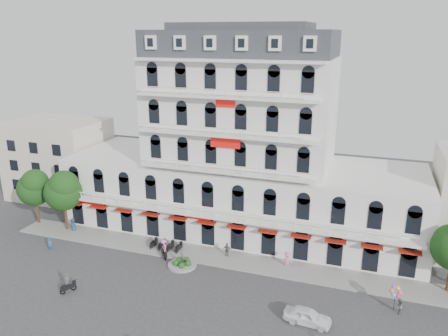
% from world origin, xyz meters
% --- Properties ---
extents(ground, '(120.00, 120.00, 0.00)m').
position_xyz_m(ground, '(0.00, 0.00, 0.00)').
color(ground, '#38383A').
rests_on(ground, ground).
extents(sidewalk, '(53.00, 4.00, 0.16)m').
position_xyz_m(sidewalk, '(0.00, 9.00, 0.08)').
color(sidewalk, gray).
rests_on(sidewalk, ground).
extents(main_building, '(45.00, 15.00, 25.80)m').
position_xyz_m(main_building, '(0.00, 18.00, 9.96)').
color(main_building, silver).
rests_on(main_building, ground).
extents(flank_building_west, '(14.00, 10.00, 12.00)m').
position_xyz_m(flank_building_west, '(-30.00, 20.00, 6.00)').
color(flank_building_west, beige).
rests_on(flank_building_west, ground).
extents(traffic_island, '(3.20, 3.20, 1.60)m').
position_xyz_m(traffic_island, '(-3.00, 6.00, 0.26)').
color(traffic_island, gray).
rests_on(traffic_island, ground).
extents(parked_scooter_row, '(4.40, 1.80, 1.10)m').
position_xyz_m(parked_scooter_row, '(-6.35, 8.80, 0.00)').
color(parked_scooter_row, black).
rests_on(parked_scooter_row, ground).
extents(tree_west_outer, '(4.50, 4.48, 7.76)m').
position_xyz_m(tree_west_outer, '(-25.95, 9.98, 5.35)').
color(tree_west_outer, '#382314').
rests_on(tree_west_outer, ground).
extents(tree_west_inner, '(4.76, 4.76, 8.25)m').
position_xyz_m(tree_west_inner, '(-20.95, 9.48, 5.68)').
color(tree_west_inner, '#382314').
rests_on(tree_west_inner, ground).
extents(parked_car, '(4.34, 2.06, 1.43)m').
position_xyz_m(parked_car, '(11.60, 0.52, 0.72)').
color(parked_car, white).
rests_on(parked_car, ground).
extents(rider_west, '(1.05, 1.53, 2.04)m').
position_xyz_m(rider_west, '(-11.59, -2.36, 0.89)').
color(rider_west, black).
rests_on(rider_west, ground).
extents(rider_center, '(1.32, 1.38, 2.35)m').
position_xyz_m(rider_center, '(-5.68, 6.94, 1.25)').
color(rider_center, black).
rests_on(rider_center, ground).
extents(pedestrian_left, '(0.87, 0.58, 1.76)m').
position_xyz_m(pedestrian_left, '(-20.00, 9.50, 0.88)').
color(pedestrian_left, navy).
rests_on(pedestrian_left, ground).
extents(pedestrian_mid, '(1.06, 0.48, 1.77)m').
position_xyz_m(pedestrian_mid, '(1.06, 9.50, 0.88)').
color(pedestrian_mid, '#515158').
rests_on(pedestrian_mid, ground).
extents(pedestrian_right, '(1.25, 0.79, 1.84)m').
position_xyz_m(pedestrian_right, '(8.02, 9.50, 0.92)').
color(pedestrian_right, pink).
rests_on(pedestrian_right, ground).
extents(pedestrian_far, '(0.68, 0.64, 1.56)m').
position_xyz_m(pedestrian_far, '(-19.22, 4.18, 0.78)').
color(pedestrian_far, '#2A5E80').
rests_on(pedestrian_far, ground).
extents(balloon_vendor, '(1.31, 1.23, 2.45)m').
position_xyz_m(balloon_vendor, '(19.12, 4.83, 1.32)').
color(balloon_vendor, slate).
rests_on(balloon_vendor, ground).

